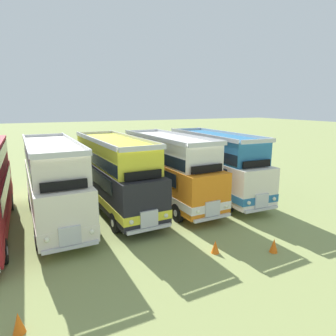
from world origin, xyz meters
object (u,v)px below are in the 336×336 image
(bus_third_in_row, at_px, (115,172))
(cone_far_end, at_px, (19,323))
(bus_second_in_row, at_px, (54,180))
(bus_fourth_in_row, at_px, (168,167))
(bus_fifth_in_row, at_px, (214,163))
(cone_mid_row, at_px, (274,245))
(cone_near_end, at_px, (215,247))

(bus_third_in_row, xyz_separation_m, cone_far_end, (-5.31, -8.95, -2.03))
(bus_second_in_row, relative_size, bus_fourth_in_row, 0.99)
(bus_fifth_in_row, xyz_separation_m, cone_mid_row, (-2.30, -8.25, -2.04))
(bus_second_in_row, xyz_separation_m, bus_third_in_row, (3.54, 0.38, 0.00))
(cone_far_end, bearing_deg, bus_fourth_in_row, 45.08)
(bus_fifth_in_row, bearing_deg, bus_fourth_in_row, 178.38)
(cone_far_end, bearing_deg, cone_mid_row, 3.02)
(bus_second_in_row, height_order, cone_near_end, bus_second_in_row)
(bus_second_in_row, height_order, bus_third_in_row, same)
(bus_second_in_row, distance_m, bus_third_in_row, 3.56)
(bus_fourth_in_row, height_order, cone_far_end, bus_fourth_in_row)
(bus_fifth_in_row, bearing_deg, cone_near_end, -122.97)
(bus_second_in_row, xyz_separation_m, cone_far_end, (-1.77, -8.57, -2.03))
(cone_far_end, bearing_deg, cone_near_end, 11.51)
(bus_second_in_row, distance_m, cone_far_end, 8.98)
(cone_mid_row, bearing_deg, bus_fifth_in_row, 74.44)
(bus_second_in_row, bearing_deg, cone_far_end, -101.70)
(bus_third_in_row, distance_m, cone_near_end, 8.03)
(bus_third_in_row, distance_m, cone_mid_row, 9.90)
(bus_third_in_row, bearing_deg, bus_fourth_in_row, -1.14)
(bus_fifth_in_row, xyz_separation_m, cone_near_end, (-4.67, -7.21, -2.07))
(bus_second_in_row, bearing_deg, bus_fifth_in_row, 1.14)
(cone_mid_row, bearing_deg, bus_fourth_in_row, 98.53)
(bus_third_in_row, height_order, bus_fourth_in_row, same)
(bus_second_in_row, bearing_deg, bus_third_in_row, 6.18)
(bus_second_in_row, relative_size, bus_fifth_in_row, 1.00)
(bus_fifth_in_row, bearing_deg, bus_third_in_row, 178.62)
(cone_near_end, bearing_deg, bus_third_in_row, 108.13)
(bus_second_in_row, relative_size, cone_mid_row, 15.62)
(cone_mid_row, height_order, cone_far_end, cone_far_end)
(bus_fifth_in_row, relative_size, cone_far_end, 15.21)
(cone_mid_row, distance_m, cone_far_end, 10.12)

